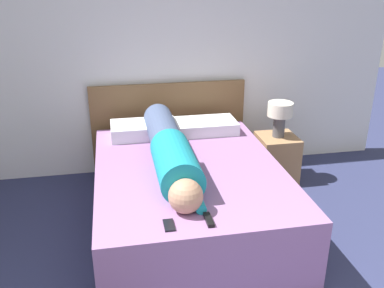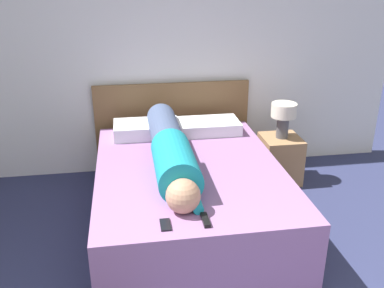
{
  "view_description": "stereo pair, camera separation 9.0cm",
  "coord_description": "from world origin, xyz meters",
  "px_view_note": "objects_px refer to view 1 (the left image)",
  "views": [
    {
      "loc": [
        -0.36,
        -0.3,
        1.99
      ],
      "look_at": [
        0.19,
        2.57,
        0.79
      ],
      "focal_mm": 40.0,
      "sensor_mm": 36.0,
      "label": 1
    },
    {
      "loc": [
        -0.27,
        -0.32,
        1.99
      ],
      "look_at": [
        0.19,
        2.57,
        0.79
      ],
      "focal_mm": 40.0,
      "sensor_mm": 36.0,
      "label": 2
    }
  ],
  "objects_px": {
    "pillow_second": "(206,126)",
    "cell_phone": "(169,225)",
    "person_lying": "(171,151)",
    "pillow_near_headboard": "(144,130)",
    "bed": "(189,196)",
    "table_lamp": "(280,114)",
    "tv_remote": "(209,220)",
    "nightstand": "(276,158)"
  },
  "relations": [
    {
      "from": "bed",
      "to": "person_lying",
      "type": "relative_size",
      "value": 1.18
    },
    {
      "from": "nightstand",
      "to": "pillow_second",
      "type": "relative_size",
      "value": 0.8
    },
    {
      "from": "person_lying",
      "to": "table_lamp",
      "type": "bearing_deg",
      "value": 29.33
    },
    {
      "from": "pillow_near_headboard",
      "to": "cell_phone",
      "type": "distance_m",
      "value": 1.55
    },
    {
      "from": "pillow_near_headboard",
      "to": "bed",
      "type": "bearing_deg",
      "value": -68.55
    },
    {
      "from": "cell_phone",
      "to": "tv_remote",
      "type": "bearing_deg",
      "value": 1.03
    },
    {
      "from": "nightstand",
      "to": "table_lamp",
      "type": "relative_size",
      "value": 1.33
    },
    {
      "from": "bed",
      "to": "pillow_near_headboard",
      "type": "bearing_deg",
      "value": 111.45
    },
    {
      "from": "pillow_second",
      "to": "tv_remote",
      "type": "height_order",
      "value": "pillow_second"
    },
    {
      "from": "nightstand",
      "to": "tv_remote",
      "type": "xyz_separation_m",
      "value": [
        -1.04,
        -1.47,
        0.32
      ]
    },
    {
      "from": "bed",
      "to": "tv_remote",
      "type": "distance_m",
      "value": 0.86
    },
    {
      "from": "pillow_second",
      "to": "cell_phone",
      "type": "height_order",
      "value": "pillow_second"
    },
    {
      "from": "bed",
      "to": "cell_phone",
      "type": "relative_size",
      "value": 14.97
    },
    {
      "from": "person_lying",
      "to": "pillow_near_headboard",
      "type": "height_order",
      "value": "person_lying"
    },
    {
      "from": "bed",
      "to": "pillow_second",
      "type": "relative_size",
      "value": 3.38
    },
    {
      "from": "table_lamp",
      "to": "pillow_second",
      "type": "bearing_deg",
      "value": 174.02
    },
    {
      "from": "table_lamp",
      "to": "person_lying",
      "type": "bearing_deg",
      "value": -150.67
    },
    {
      "from": "table_lamp",
      "to": "person_lying",
      "type": "height_order",
      "value": "person_lying"
    },
    {
      "from": "pillow_second",
      "to": "tv_remote",
      "type": "distance_m",
      "value": 1.58
    },
    {
      "from": "tv_remote",
      "to": "pillow_near_headboard",
      "type": "bearing_deg",
      "value": 99.8
    },
    {
      "from": "nightstand",
      "to": "cell_phone",
      "type": "distance_m",
      "value": 1.98
    },
    {
      "from": "nightstand",
      "to": "pillow_near_headboard",
      "type": "relative_size",
      "value": 0.76
    },
    {
      "from": "table_lamp",
      "to": "cell_phone",
      "type": "height_order",
      "value": "table_lamp"
    },
    {
      "from": "pillow_second",
      "to": "nightstand",
      "type": "bearing_deg",
      "value": -5.98
    },
    {
      "from": "person_lying",
      "to": "pillow_second",
      "type": "relative_size",
      "value": 2.87
    },
    {
      "from": "bed",
      "to": "table_lamp",
      "type": "xyz_separation_m",
      "value": [
        1.02,
        0.66,
        0.43
      ]
    },
    {
      "from": "nightstand",
      "to": "tv_remote",
      "type": "distance_m",
      "value": 1.83
    },
    {
      "from": "bed",
      "to": "nightstand",
      "type": "xyz_separation_m",
      "value": [
        1.02,
        0.66,
        -0.04
      ]
    },
    {
      "from": "table_lamp",
      "to": "cell_phone",
      "type": "xyz_separation_m",
      "value": [
        -1.29,
        -1.48,
        -0.15
      ]
    },
    {
      "from": "person_lying",
      "to": "cell_phone",
      "type": "height_order",
      "value": "person_lying"
    },
    {
      "from": "nightstand",
      "to": "pillow_near_headboard",
      "type": "height_order",
      "value": "pillow_near_headboard"
    },
    {
      "from": "pillow_near_headboard",
      "to": "pillow_second",
      "type": "bearing_deg",
      "value": 0.0
    },
    {
      "from": "bed",
      "to": "tv_remote",
      "type": "height_order",
      "value": "tv_remote"
    },
    {
      "from": "bed",
      "to": "cell_phone",
      "type": "bearing_deg",
      "value": -108.4
    },
    {
      "from": "pillow_second",
      "to": "tv_remote",
      "type": "bearing_deg",
      "value": -101.87
    },
    {
      "from": "person_lying",
      "to": "pillow_second",
      "type": "xyz_separation_m",
      "value": [
        0.44,
        0.73,
        -0.08
      ]
    },
    {
      "from": "nightstand",
      "to": "cell_phone",
      "type": "height_order",
      "value": "cell_phone"
    },
    {
      "from": "cell_phone",
      "to": "pillow_near_headboard",
      "type": "bearing_deg",
      "value": 90.66
    },
    {
      "from": "tv_remote",
      "to": "table_lamp",
      "type": "bearing_deg",
      "value": 54.8
    },
    {
      "from": "nightstand",
      "to": "table_lamp",
      "type": "distance_m",
      "value": 0.46
    },
    {
      "from": "person_lying",
      "to": "pillow_near_headboard",
      "type": "xyz_separation_m",
      "value": [
        -0.15,
        0.73,
        -0.08
      ]
    },
    {
      "from": "tv_remote",
      "to": "cell_phone",
      "type": "height_order",
      "value": "tv_remote"
    }
  ]
}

